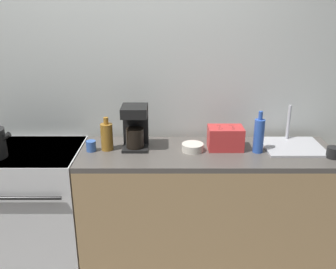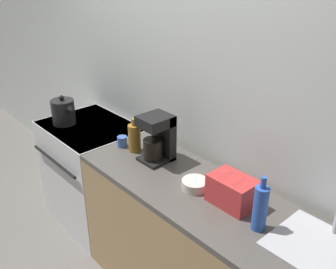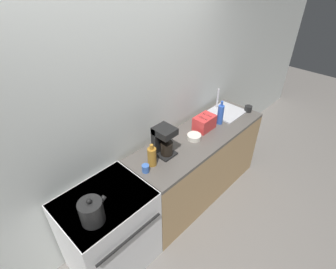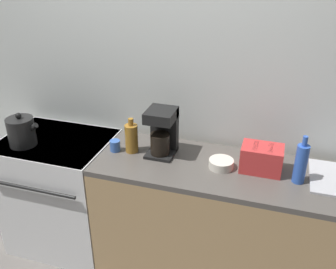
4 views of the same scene
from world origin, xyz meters
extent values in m
cube|color=silver|center=(0.00, 0.67, 1.30)|extent=(8.00, 0.05, 2.60)
cube|color=silver|center=(-0.66, 0.31, 0.46)|extent=(0.77, 0.61, 0.91)
cube|color=black|center=(-0.66, 0.31, 0.90)|extent=(0.76, 0.60, 0.02)
cylinder|color=black|center=(-0.84, 0.18, 0.91)|extent=(0.20, 0.20, 0.01)
cylinder|color=black|center=(-0.49, 0.18, 0.91)|extent=(0.20, 0.20, 0.01)
cylinder|color=black|center=(-0.84, 0.44, 0.91)|extent=(0.20, 0.20, 0.01)
cylinder|color=black|center=(-0.49, 0.44, 0.91)|extent=(0.20, 0.20, 0.01)
cylinder|color=black|center=(-0.66, -0.03, 0.71)|extent=(0.66, 0.02, 0.02)
cube|color=tan|center=(0.65, 0.30, 0.44)|extent=(1.83, 0.59, 0.88)
cube|color=#514C47|center=(0.65, 0.30, 0.89)|extent=(1.83, 0.59, 0.04)
cylinder|color=black|center=(-0.83, 0.18, 1.01)|extent=(0.19, 0.19, 0.20)
sphere|color=black|center=(-0.83, 0.18, 1.13)|extent=(0.04, 0.04, 0.04)
cylinder|color=black|center=(-0.74, 0.18, 1.05)|extent=(0.10, 0.04, 0.09)
cube|color=red|center=(0.78, 0.34, 0.99)|extent=(0.25, 0.17, 0.16)
cube|color=black|center=(0.73, 0.34, 1.07)|extent=(0.03, 0.12, 0.01)
cube|color=black|center=(0.82, 0.34, 1.07)|extent=(0.03, 0.12, 0.01)
cube|color=black|center=(0.13, 0.35, 0.92)|extent=(0.18, 0.20, 0.02)
cube|color=black|center=(0.13, 0.42, 1.07)|extent=(0.18, 0.06, 0.32)
cube|color=black|center=(0.13, 0.35, 1.19)|extent=(0.18, 0.20, 0.07)
cylinder|color=black|center=(0.13, 0.32, 1.00)|extent=(0.13, 0.13, 0.14)
cylinder|color=#2D56B7|center=(1.00, 0.28, 1.03)|extent=(0.07, 0.07, 0.24)
cylinder|color=#2D56B7|center=(1.00, 0.28, 1.18)|extent=(0.03, 0.03, 0.06)
cylinder|color=#9E6B23|center=(-0.07, 0.32, 1.01)|extent=(0.09, 0.09, 0.19)
cylinder|color=#9E6B23|center=(-0.07, 0.32, 1.13)|extent=(0.03, 0.03, 0.05)
cylinder|color=#3860B2|center=(-0.18, 0.30, 0.95)|extent=(0.07, 0.07, 0.08)
cylinder|color=beige|center=(0.54, 0.30, 0.94)|extent=(0.15, 0.15, 0.05)
camera|label=1|loc=(0.36, -2.18, 1.92)|focal=40.00mm
camera|label=2|loc=(1.81, -1.05, 2.14)|focal=40.00mm
camera|label=3|loc=(-1.35, -1.11, 2.63)|focal=28.00mm
camera|label=4|loc=(0.82, -1.71, 2.16)|focal=40.00mm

